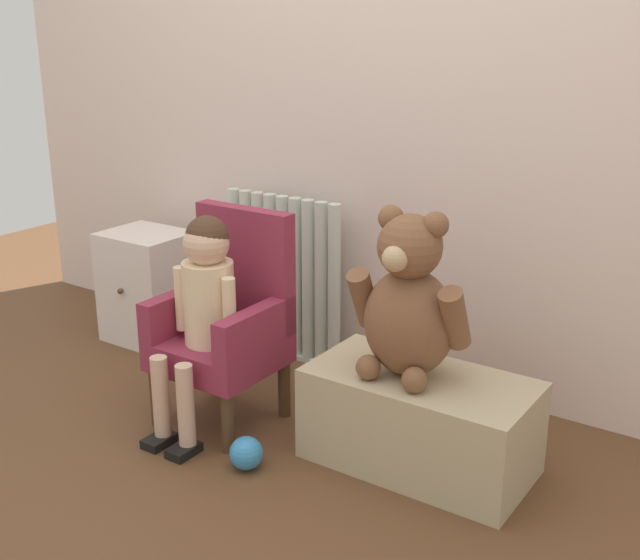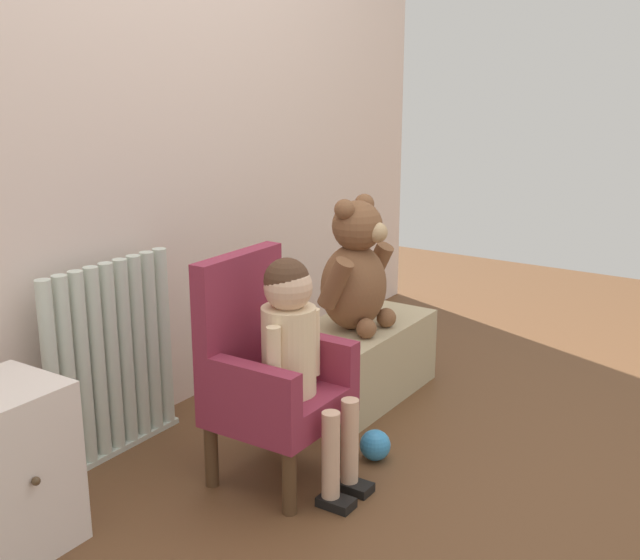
% 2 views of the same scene
% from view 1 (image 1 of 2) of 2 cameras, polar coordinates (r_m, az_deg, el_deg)
% --- Properties ---
extents(ground_plane, '(6.00, 6.00, 0.00)m').
position_cam_1_polar(ground_plane, '(2.50, -9.66, -14.56)').
color(ground_plane, brown).
extents(back_wall, '(3.80, 0.05, 2.40)m').
position_cam_1_polar(back_wall, '(3.00, 4.32, 15.45)').
color(back_wall, beige).
rests_on(back_wall, ground_plane).
extents(radiator, '(0.56, 0.05, 0.67)m').
position_cam_1_polar(radiator, '(3.25, -2.64, 0.14)').
color(radiator, silver).
rests_on(radiator, ground_plane).
extents(small_dresser, '(0.35, 0.32, 0.48)m').
position_cam_1_polar(small_dresser, '(3.52, -12.10, -0.45)').
color(small_dresser, silver).
rests_on(small_dresser, ground_plane).
extents(child_armchair, '(0.39, 0.37, 0.73)m').
position_cam_1_polar(child_armchair, '(2.76, -6.61, -2.94)').
color(child_armchair, maroon).
rests_on(child_armchair, ground_plane).
extents(child_figure, '(0.25, 0.35, 0.74)m').
position_cam_1_polar(child_figure, '(2.64, -8.29, -1.01)').
color(child_figure, beige).
rests_on(child_figure, ground_plane).
extents(low_bench, '(0.69, 0.36, 0.30)m').
position_cam_1_polar(low_bench, '(2.54, 7.09, -9.91)').
color(low_bench, tan).
rests_on(low_bench, ground_plane).
extents(large_teddy_bear, '(0.38, 0.26, 0.52)m').
position_cam_1_polar(large_teddy_bear, '(2.40, 6.33, -1.71)').
color(large_teddy_bear, brown).
rests_on(large_teddy_bear, low_bench).
extents(toy_ball, '(0.11, 0.11, 0.11)m').
position_cam_1_polar(toy_ball, '(2.56, -5.27, -12.17)').
color(toy_ball, '#3488C7').
rests_on(toy_ball, ground_plane).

